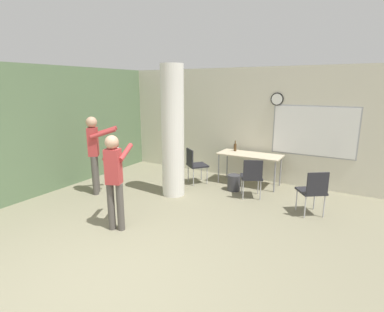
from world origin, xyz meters
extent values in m
plane|color=gray|center=(0.00, 0.00, 0.00)|extent=(24.00, 24.00, 0.00)
cube|color=#5B7551|center=(-3.50, 2.50, 1.40)|extent=(0.12, 7.00, 2.80)
cube|color=beige|center=(0.00, 5.06, 1.40)|extent=(8.00, 0.12, 2.80)
cylinder|color=black|center=(0.72, 4.99, 2.05)|extent=(0.30, 0.03, 0.30)
cylinder|color=white|center=(0.72, 4.97, 2.05)|extent=(0.25, 0.01, 0.25)
cube|color=#99999E|center=(1.60, 5.00, 1.35)|extent=(1.85, 0.01, 1.16)
cube|color=white|center=(1.60, 4.99, 1.35)|extent=(1.79, 0.02, 1.10)
cylinder|color=silver|center=(-0.94, 3.03, 1.40)|extent=(0.48, 0.48, 2.80)
cube|color=beige|center=(0.27, 4.54, 0.74)|extent=(1.50, 0.65, 0.03)
cylinder|color=gray|center=(-0.42, 4.28, 0.36)|extent=(0.04, 0.04, 0.73)
cylinder|color=gray|center=(0.96, 4.28, 0.36)|extent=(0.04, 0.04, 0.73)
cylinder|color=gray|center=(-0.42, 4.80, 0.36)|extent=(0.04, 0.04, 0.73)
cylinder|color=gray|center=(0.96, 4.80, 0.36)|extent=(0.04, 0.04, 0.73)
cylinder|color=#4C3319|center=(-0.17, 4.69, 0.85)|extent=(0.07, 0.07, 0.18)
cylinder|color=#4C3319|center=(-0.17, 4.69, 0.98)|extent=(0.03, 0.03, 0.08)
cylinder|color=#38383D|center=(0.12, 3.95, 0.18)|extent=(0.30, 0.30, 0.36)
cube|color=#232328|center=(1.86, 3.44, 0.45)|extent=(0.61, 0.61, 0.04)
cube|color=#232328|center=(1.98, 3.27, 0.67)|extent=(0.34, 0.25, 0.40)
cylinder|color=#B7B7BC|center=(1.90, 3.69, 0.21)|extent=(0.02, 0.02, 0.43)
cylinder|color=#B7B7BC|center=(1.61, 3.48, 0.21)|extent=(0.02, 0.02, 0.43)
cylinder|color=#B7B7BC|center=(2.11, 3.40, 0.21)|extent=(0.02, 0.02, 0.43)
cylinder|color=#B7B7BC|center=(1.81, 3.19, 0.21)|extent=(0.02, 0.02, 0.43)
cube|color=#232328|center=(0.60, 3.74, 0.45)|extent=(0.59, 0.59, 0.04)
cube|color=#232328|center=(0.69, 3.55, 0.67)|extent=(0.37, 0.20, 0.40)
cylinder|color=#B7B7BC|center=(0.69, 3.98, 0.21)|extent=(0.02, 0.02, 0.43)
cylinder|color=#B7B7BC|center=(0.36, 3.82, 0.21)|extent=(0.02, 0.02, 0.43)
cylinder|color=#B7B7BC|center=(0.84, 3.65, 0.21)|extent=(0.02, 0.02, 0.43)
cylinder|color=#B7B7BC|center=(0.52, 3.50, 0.21)|extent=(0.02, 0.02, 0.43)
cube|color=#232328|center=(-0.87, 4.00, 0.45)|extent=(0.62, 0.62, 0.04)
cube|color=#232328|center=(-1.00, 3.84, 0.67)|extent=(0.33, 0.27, 0.40)
cylinder|color=#B7B7BC|center=(-0.62, 4.03, 0.21)|extent=(0.02, 0.02, 0.43)
cylinder|color=#B7B7BC|center=(-0.90, 4.26, 0.21)|extent=(0.02, 0.02, 0.43)
cylinder|color=#B7B7BC|center=(-0.84, 3.75, 0.21)|extent=(0.02, 0.02, 0.43)
cylinder|color=#B7B7BC|center=(-1.12, 3.98, 0.21)|extent=(0.02, 0.02, 0.43)
cylinder|color=#514C47|center=(-2.43, 2.16, 0.43)|extent=(0.13, 0.13, 0.87)
cylinder|color=#514C47|center=(-2.54, 2.30, 0.43)|extent=(0.13, 0.13, 0.87)
cube|color=#B23838|center=(-2.48, 2.23, 1.18)|extent=(0.31, 0.32, 0.61)
sphere|color=tan|center=(-2.48, 2.23, 1.60)|extent=(0.24, 0.24, 0.24)
cylinder|color=#B23838|center=(-2.20, 2.27, 1.37)|extent=(0.48, 0.41, 0.25)
cylinder|color=#B23838|center=(-2.38, 2.49, 1.37)|extent=(0.48, 0.41, 0.25)
cylinder|color=#514C47|center=(-0.77, 1.18, 0.41)|extent=(0.12, 0.12, 0.81)
cylinder|color=#514C47|center=(-0.92, 1.13, 0.41)|extent=(0.12, 0.12, 0.81)
cube|color=#B23838|center=(-0.84, 1.15, 1.10)|extent=(0.29, 0.26, 0.57)
sphere|color=tan|center=(-0.84, 1.15, 1.50)|extent=(0.22, 0.22, 0.22)
cylinder|color=#B23838|center=(-0.80, 1.42, 1.28)|extent=(0.26, 0.51, 0.23)
cylinder|color=#B23838|center=(-1.05, 1.32, 1.28)|extent=(0.26, 0.51, 0.23)
cube|color=white|center=(-1.13, 1.54, 1.29)|extent=(0.08, 0.13, 0.04)
camera|label=1|loc=(2.56, -2.22, 2.37)|focal=28.00mm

